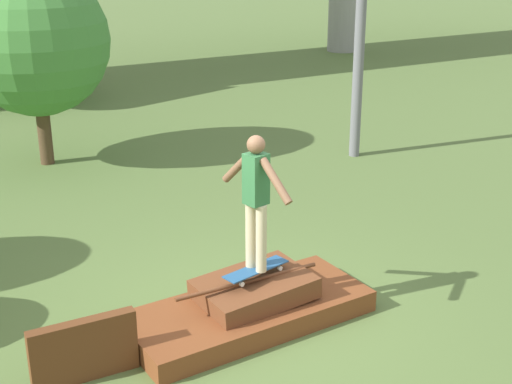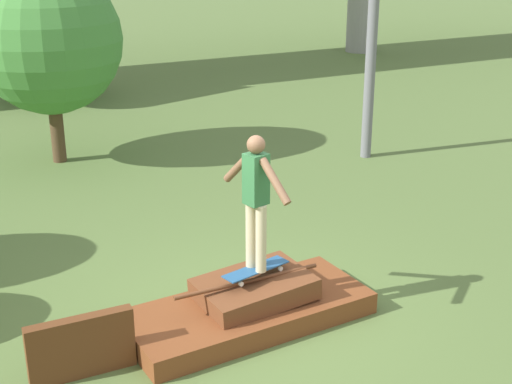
{
  "view_description": "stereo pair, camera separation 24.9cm",
  "coord_description": "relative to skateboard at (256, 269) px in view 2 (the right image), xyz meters",
  "views": [
    {
      "loc": [
        -3.35,
        -6.22,
        4.19
      ],
      "look_at": [
        0.12,
        0.04,
        1.54
      ],
      "focal_mm": 50.0,
      "sensor_mm": 36.0,
      "label": 1
    },
    {
      "loc": [
        -3.13,
        -6.34,
        4.19
      ],
      "look_at": [
        0.12,
        0.04,
        1.54
      ],
      "focal_mm": 50.0,
      "sensor_mm": 36.0,
      "label": 2
    }
  ],
  "objects": [
    {
      "name": "scrap_plank_loose",
      "position": [
        -2.04,
        -0.21,
        -0.29
      ],
      "size": [
        1.06,
        0.15,
        0.65
      ],
      "color": "#5B3319",
      "rests_on": "ground_plane"
    },
    {
      "name": "tree_behind_left",
      "position": [
        0.36,
        12.1,
        1.94
      ],
      "size": [
        2.96,
        2.96,
        3.86
      ],
      "color": "brown",
      "rests_on": "ground_plane"
    },
    {
      "name": "ground_plane",
      "position": [
        -0.12,
        -0.04,
        -0.62
      ],
      "size": [
        80.0,
        80.0,
        0.0
      ],
      "primitive_type": "plane",
      "color": "#567038"
    },
    {
      "name": "tree_behind_right",
      "position": [
        -0.69,
        6.94,
        1.68
      ],
      "size": [
        2.68,
        2.68,
        3.64
      ],
      "color": "#4C3823",
      "rests_on": "ground_plane"
    },
    {
      "name": "skater",
      "position": [
        0.0,
        -0.0,
        0.89
      ],
      "size": [
        0.33,
        1.06,
        1.54
      ],
      "color": "#C6B78E",
      "rests_on": "skateboard"
    },
    {
      "name": "scrap_pile",
      "position": [
        -0.09,
        -0.03,
        -0.43
      ],
      "size": [
        2.84,
        1.33,
        0.54
      ],
      "color": "brown",
      "rests_on": "ground_plane"
    },
    {
      "name": "skateboard",
      "position": [
        0.0,
        0.0,
        0.0
      ],
      "size": [
        0.85,
        0.39,
        0.09
      ],
      "color": "#23517F",
      "rests_on": "scrap_pile"
    }
  ]
}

